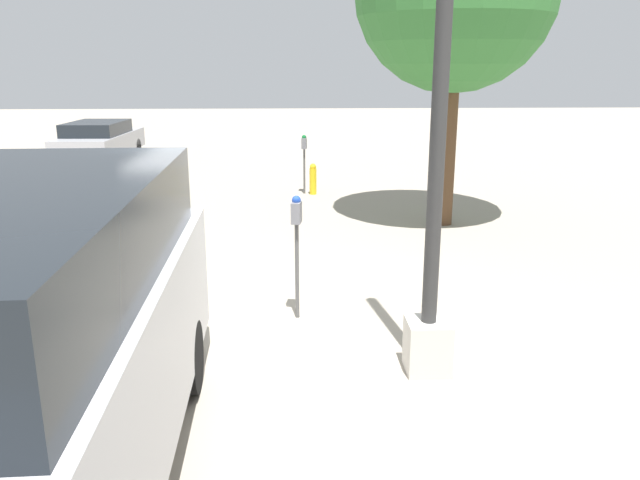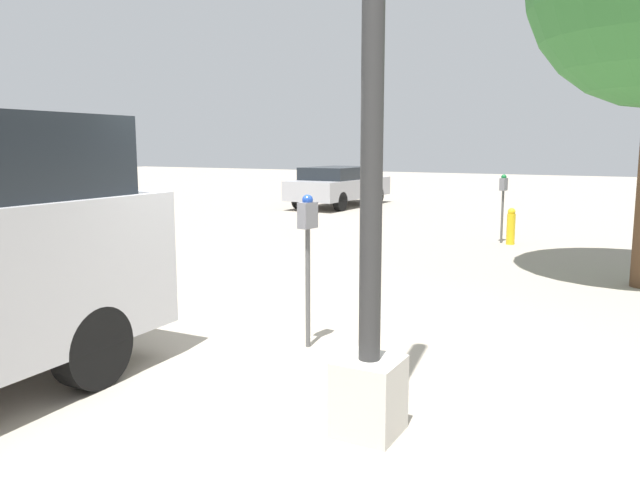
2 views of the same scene
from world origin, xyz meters
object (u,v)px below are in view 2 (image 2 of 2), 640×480
(parking_meter_near, at_px, (308,236))
(lamp_post, at_px, (371,189))
(car_distant, at_px, (339,185))
(parking_meter_far, at_px, (503,193))
(fire_hydrant, at_px, (511,226))

(parking_meter_near, height_order, lamp_post, lamp_post)
(lamp_post, bearing_deg, car_distant, -152.69)
(parking_meter_far, xyz_separation_m, lamp_post, (9.37, 1.10, 0.69))
(parking_meter_far, height_order, lamp_post, lamp_post)
(parking_meter_far, bearing_deg, lamp_post, 15.90)
(parking_meter_near, xyz_separation_m, fire_hydrant, (-7.79, 0.44, -0.77))
(lamp_post, bearing_deg, fire_hydrant, -174.54)
(parking_meter_far, distance_m, fire_hydrant, 0.72)
(parking_meter_near, bearing_deg, lamp_post, 51.25)
(parking_meter_near, height_order, fire_hydrant, parking_meter_near)
(lamp_post, xyz_separation_m, car_distant, (-14.83, -7.66, -1.03))
(parking_meter_far, height_order, fire_hydrant, parking_meter_far)
(parking_meter_far, bearing_deg, car_distant, -120.54)
(parking_meter_far, xyz_separation_m, fire_hydrant, (0.11, 0.21, -0.68))
(lamp_post, height_order, fire_hydrant, lamp_post)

